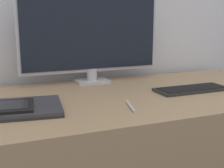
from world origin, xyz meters
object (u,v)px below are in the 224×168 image
object	(u,v)px
pen	(131,106)
ereader	(12,106)
laptop	(11,109)
keyboard	(191,89)
monitor	(91,33)

from	to	relation	value
pen	ereader	bearing A→B (deg)	166.64
laptop	pen	xyz separation A→B (m)	(0.38, -0.11, -0.00)
keyboard	laptop	distance (m)	0.72
laptop	pen	bearing A→B (deg)	-15.73
monitor	ereader	bearing A→B (deg)	-137.94
monitor	keyboard	world-z (taller)	monitor
pen	laptop	bearing A→B (deg)	164.27
keyboard	ereader	bearing A→B (deg)	-177.26
laptop	ereader	distance (m)	0.02
laptop	pen	distance (m)	0.40
pen	keyboard	bearing A→B (deg)	20.13
ereader	keyboard	bearing A→B (deg)	2.74
keyboard	pen	size ratio (longest dim) A/B	2.37
monitor	pen	xyz separation A→B (m)	(-0.01, -0.44, -0.23)
monitor	pen	distance (m)	0.49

